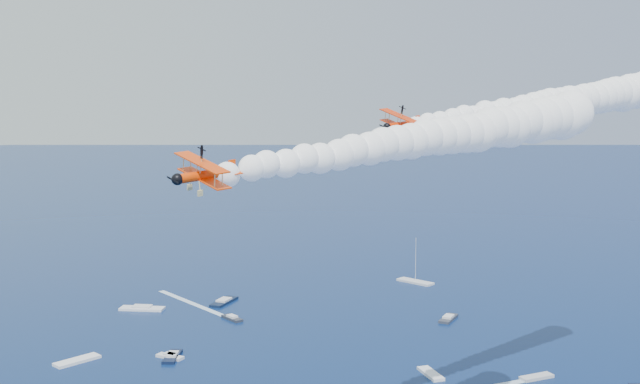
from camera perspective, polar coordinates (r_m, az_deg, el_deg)
name	(u,v)px	position (r m, az deg, el deg)	size (l,w,h in m)	color
biplane_lead	(402,125)	(115.29, 6.16, 5.01)	(7.17, 8.04, 4.85)	#ED2F05
biplane_trail	(206,175)	(83.43, -8.50, 1.27)	(7.90, 8.86, 5.34)	#FF3F05
smoke_trail_lead	(547,105)	(142.27, 16.55, 6.26)	(71.41, 18.56, 12.88)	white
smoke_trail_trail	(433,138)	(105.52, 8.42, 3.98)	(71.30, 19.18, 12.88)	white
spectator_boats	(115,339)	(208.80, -15.04, -10.53)	(229.67, 183.69, 0.70)	black
boat_wakes	(255,360)	(188.42, -4.90, -12.37)	(97.21, 116.89, 0.04)	white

